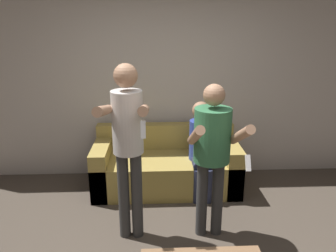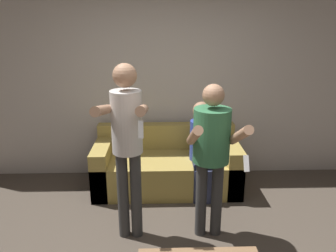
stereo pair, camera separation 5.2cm
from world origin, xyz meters
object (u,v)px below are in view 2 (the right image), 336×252
Objects in this scene: couch at (167,167)px; person_standing_left at (127,136)px; person_seated at (201,145)px; person_standing_right at (212,146)px.

couch is 1.38m from person_standing_left.
couch is 1.57× the size of person_seated.
person_seated is at bearing 88.42° from person_standing_right.
person_standing_right is at bearing -91.58° from person_seated.
person_standing_left reaches higher than person_seated.
person_standing_right reaches higher than person_seated.
person_standing_left is 1.49× the size of person_seated.
person_standing_left is at bearing -110.38° from couch.
person_standing_left is at bearing -132.68° from person_seated.
couch is 1.18× the size of person_standing_right.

